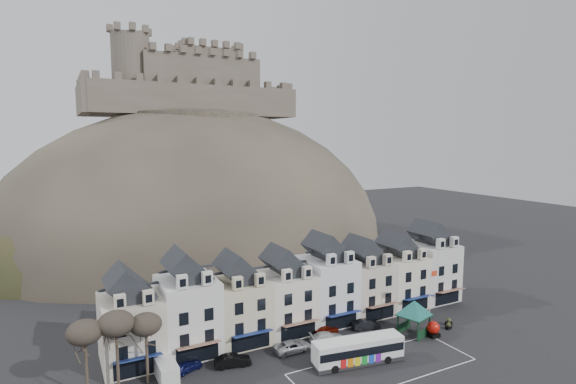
% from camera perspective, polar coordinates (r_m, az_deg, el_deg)
% --- Properties ---
extents(ground, '(300.00, 300.00, 0.00)m').
position_cam_1_polar(ground, '(55.30, 11.18, -21.93)').
color(ground, black).
rests_on(ground, ground).
extents(coach_bay_markings, '(22.00, 7.50, 0.01)m').
position_cam_1_polar(coach_bay_markings, '(57.28, 12.01, -20.88)').
color(coach_bay_markings, silver).
rests_on(coach_bay_markings, ground).
extents(townhouse_terrace, '(54.40, 9.35, 11.80)m').
position_cam_1_polar(townhouse_terrace, '(65.33, 2.39, -12.12)').
color(townhouse_terrace, beige).
rests_on(townhouse_terrace, ground).
extents(castle_hill, '(100.00, 76.00, 68.00)m').
position_cam_1_polar(castle_hill, '(114.28, -10.62, -6.68)').
color(castle_hill, '#332E27').
rests_on(castle_hill, ground).
extents(castle, '(50.20, 22.20, 22.00)m').
position_cam_1_polar(castle, '(118.51, -12.43, 13.26)').
color(castle, brown).
rests_on(castle, ground).
extents(tree_left_far, '(3.61, 3.61, 8.24)m').
position_cam_1_polar(tree_left_far, '(51.87, -24.43, -15.99)').
color(tree_left_far, '#3D3427').
rests_on(tree_left_far, ground).
extents(tree_left_mid, '(3.78, 3.78, 8.64)m').
position_cam_1_polar(tree_left_mid, '(51.93, -21.02, -15.39)').
color(tree_left_mid, '#3D3427').
rests_on(tree_left_mid, ground).
extents(tree_left_near, '(3.43, 3.43, 7.84)m').
position_cam_1_polar(tree_left_near, '(52.56, -17.61, -15.79)').
color(tree_left_near, '#3D3427').
rests_on(tree_left_near, ground).
extents(bus, '(11.27, 4.22, 3.11)m').
position_cam_1_polar(bus, '(56.72, 8.89, -19.16)').
color(bus, '#262628').
rests_on(bus, ground).
extents(bus_shelter, '(7.19, 7.19, 4.77)m').
position_cam_1_polar(bus_shelter, '(64.93, 15.73, -14.00)').
color(bus_shelter, black).
rests_on(bus_shelter, ground).
extents(red_buoy, '(1.70, 1.70, 2.10)m').
position_cam_1_polar(red_buoy, '(65.97, 17.95, -16.19)').
color(red_buoy, black).
rests_on(red_buoy, ground).
extents(flagpole, '(1.27, 0.17, 8.74)m').
position_cam_1_polar(flagpole, '(66.21, 17.66, -12.47)').
color(flagpole, silver).
rests_on(flagpole, ground).
extents(white_van, '(2.00, 4.56, 2.08)m').
position_cam_1_polar(white_van, '(55.03, -15.23, -20.97)').
color(white_van, silver).
rests_on(white_van, ground).
extents(planter_west, '(0.99, 0.65, 0.92)m').
position_cam_1_polar(planter_west, '(69.18, 19.71, -15.72)').
color(planter_west, black).
rests_on(planter_west, ground).
extents(planter_east, '(1.07, 0.71, 1.02)m').
position_cam_1_polar(planter_east, '(70.55, 19.73, -15.23)').
color(planter_east, black).
rests_on(planter_east, ground).
extents(car_navy, '(3.91, 2.65, 1.24)m').
position_cam_1_polar(car_navy, '(56.18, -12.68, -20.77)').
color(car_navy, '#0D1144').
rests_on(car_navy, ground).
extents(car_black, '(4.49, 2.32, 1.41)m').
position_cam_1_polar(car_black, '(56.32, -7.03, -20.48)').
color(car_black, black).
rests_on(car_black, ground).
extents(car_silver, '(4.88, 2.37, 1.37)m').
position_cam_1_polar(car_silver, '(59.26, 0.59, -19.00)').
color(car_silver, '#A8AAAF').
rests_on(car_silver, ground).
extents(car_white, '(4.96, 2.81, 1.35)m').
position_cam_1_polar(car_white, '(61.77, 4.99, -17.91)').
color(car_white, silver).
rests_on(car_white, ground).
extents(car_maroon, '(3.85, 2.09, 1.24)m').
position_cam_1_polar(car_maroon, '(63.91, 4.94, -17.09)').
color(car_maroon, '#601105').
rests_on(car_maroon, ground).
extents(car_charcoal, '(4.19, 2.17, 1.31)m').
position_cam_1_polar(car_charcoal, '(66.29, 9.86, -16.23)').
color(car_charcoal, black).
rests_on(car_charcoal, ground).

